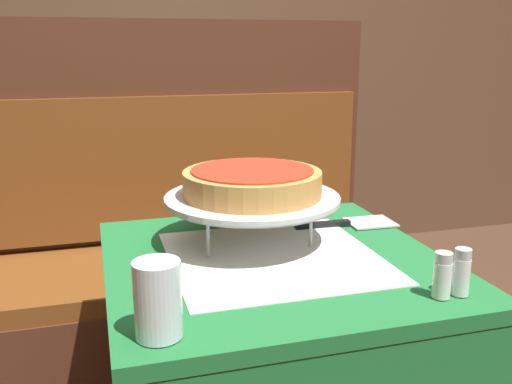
# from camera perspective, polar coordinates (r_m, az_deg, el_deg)

# --- Properties ---
(dining_table_front) EXTENTS (0.70, 0.70, 0.75)m
(dining_table_front) POSITION_cam_1_polar(r_m,az_deg,el_deg) (1.27, 1.75, -11.60)
(dining_table_front) COLOR #1E6B33
(dining_table_front) RESTS_ON ground_plane
(dining_table_rear) EXTENTS (0.71, 0.71, 0.75)m
(dining_table_rear) POSITION_cam_1_polar(r_m,az_deg,el_deg) (2.68, -7.42, 2.78)
(dining_table_rear) COLOR #1E6B33
(dining_table_rear) RESTS_ON ground_plane
(booth_bench) EXTENTS (1.50, 0.53, 1.27)m
(booth_bench) POSITION_cam_1_polar(r_m,az_deg,el_deg) (2.03, -8.15, -9.70)
(booth_bench) COLOR #4C2819
(booth_bench) RESTS_ON ground_plane
(back_wall_panel) EXTENTS (6.00, 0.04, 2.40)m
(back_wall_panel) POSITION_cam_1_polar(r_m,az_deg,el_deg) (3.12, -9.99, 14.62)
(back_wall_panel) COLOR brown
(back_wall_panel) RESTS_ON ground_plane
(pizza_pan_stand) EXTENTS (0.39, 0.39, 0.11)m
(pizza_pan_stand) POSITION_cam_1_polar(r_m,az_deg,el_deg) (1.27, -0.38, -0.79)
(pizza_pan_stand) COLOR #ADADB2
(pizza_pan_stand) RESTS_ON dining_table_front
(deep_dish_pizza) EXTENTS (0.31, 0.31, 0.06)m
(deep_dish_pizza) POSITION_cam_1_polar(r_m,az_deg,el_deg) (1.26, -0.38, 0.97)
(deep_dish_pizza) COLOR #C68E47
(deep_dish_pizza) RESTS_ON pizza_pan_stand
(pizza_server) EXTENTS (0.26, 0.10, 0.01)m
(pizza_server) POSITION_cam_1_polar(r_m,az_deg,el_deg) (1.45, 9.37, -3.09)
(pizza_server) COLOR #BCBCC1
(pizza_server) RESTS_ON dining_table_front
(water_glass_near) EXTENTS (0.07, 0.07, 0.12)m
(water_glass_near) POSITION_cam_1_polar(r_m,az_deg,el_deg) (0.89, -9.80, -10.53)
(water_glass_near) COLOR silver
(water_glass_near) RESTS_ON dining_table_front
(salt_shaker) EXTENTS (0.03, 0.03, 0.08)m
(salt_shaker) POSITION_cam_1_polar(r_m,az_deg,el_deg) (1.07, 18.13, -7.92)
(salt_shaker) COLOR silver
(salt_shaker) RESTS_ON dining_table_front
(pepper_shaker) EXTENTS (0.03, 0.03, 0.09)m
(pepper_shaker) POSITION_cam_1_polar(r_m,az_deg,el_deg) (1.09, 19.86, -7.55)
(pepper_shaker) COLOR silver
(pepper_shaker) RESTS_ON dining_table_front
(condiment_caddy) EXTENTS (0.14, 0.14, 0.16)m
(condiment_caddy) POSITION_cam_1_polar(r_m,az_deg,el_deg) (2.58, -7.23, 5.63)
(condiment_caddy) COLOR black
(condiment_caddy) RESTS_ON dining_table_rear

